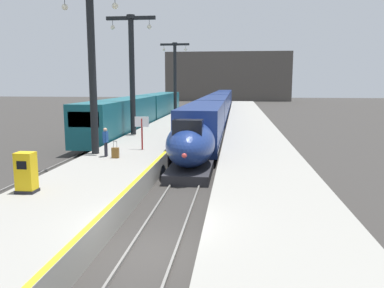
# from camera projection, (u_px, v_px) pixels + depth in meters

# --- Properties ---
(ground_plane) EXTENTS (260.00, 260.00, 0.00)m
(ground_plane) POSITION_uv_depth(u_px,v_px,m) (151.00, 254.00, 12.20)
(ground_plane) COLOR #33302D
(platform_left) EXTENTS (4.80, 110.00, 1.05)m
(platform_left) POSITION_uv_depth(u_px,v_px,m) (166.00, 134.00, 36.86)
(platform_left) COLOR gray
(platform_left) RESTS_ON ground
(platform_right) EXTENTS (4.80, 110.00, 1.05)m
(platform_right) POSITION_uv_depth(u_px,v_px,m) (252.00, 135.00, 35.96)
(platform_right) COLOR gray
(platform_right) RESTS_ON ground
(platform_left_safety_stripe) EXTENTS (0.20, 107.80, 0.01)m
(platform_left_safety_stripe) POSITION_uv_depth(u_px,v_px,m) (189.00, 128.00, 36.52)
(platform_left_safety_stripe) COLOR yellow
(platform_left_safety_stripe) RESTS_ON platform_left
(rail_main_left) EXTENTS (0.08, 110.00, 0.12)m
(rail_main_left) POSITION_uv_depth(u_px,v_px,m) (203.00, 135.00, 39.26)
(rail_main_left) COLOR slate
(rail_main_left) RESTS_ON ground
(rail_main_right) EXTENTS (0.08, 110.00, 0.12)m
(rail_main_right) POSITION_uv_depth(u_px,v_px,m) (217.00, 135.00, 39.10)
(rail_main_right) COLOR slate
(rail_main_right) RESTS_ON ground
(rail_secondary_left) EXTENTS (0.08, 110.00, 0.12)m
(rail_secondary_left) POSITION_uv_depth(u_px,v_px,m) (125.00, 134.00, 40.17)
(rail_secondary_left) COLOR slate
(rail_secondary_left) RESTS_ON ground
(rail_secondary_right) EXTENTS (0.08, 110.00, 0.12)m
(rail_secondary_right) POSITION_uv_depth(u_px,v_px,m) (139.00, 134.00, 40.00)
(rail_secondary_right) COLOR slate
(rail_secondary_right) RESTS_ON ground
(highspeed_train_main) EXTENTS (2.92, 74.52, 3.60)m
(highspeed_train_main) POSITION_uv_depth(u_px,v_px,m) (218.00, 106.00, 55.41)
(highspeed_train_main) COLOR navy
(highspeed_train_main) RESTS_ON ground
(regional_train_adjacent) EXTENTS (2.85, 36.60, 3.80)m
(regional_train_adjacent) POSITION_uv_depth(u_px,v_px,m) (144.00, 110.00, 45.22)
(regional_train_adjacent) COLOR #145660
(regional_train_adjacent) RESTS_ON ground
(station_column_mid) EXTENTS (4.00, 0.68, 9.54)m
(station_column_mid) POSITION_uv_depth(u_px,v_px,m) (92.00, 58.00, 22.78)
(station_column_mid) COLOR black
(station_column_mid) RESTS_ON platform_left
(station_column_far) EXTENTS (4.00, 0.68, 9.59)m
(station_column_far) POSITION_uv_depth(u_px,v_px,m) (132.00, 64.00, 31.49)
(station_column_far) COLOR black
(station_column_far) RESTS_ON platform_left
(station_column_distant) EXTENTS (4.00, 0.68, 9.65)m
(station_column_distant) POSITION_uv_depth(u_px,v_px,m) (175.00, 71.00, 53.53)
(station_column_distant) COLOR black
(station_column_distant) RESTS_ON platform_left
(passenger_near_edge) EXTENTS (0.23, 0.57, 1.69)m
(passenger_near_edge) POSITION_uv_depth(u_px,v_px,m) (106.00, 140.00, 22.54)
(passenger_near_edge) COLOR #23232D
(passenger_near_edge) RESTS_ON platform_left
(rolling_suitcase) EXTENTS (0.40, 0.22, 0.98)m
(rolling_suitcase) POSITION_uv_depth(u_px,v_px,m) (115.00, 153.00, 22.22)
(rolling_suitcase) COLOR brown
(rolling_suitcase) RESTS_ON platform_left
(ticket_machine_yellow) EXTENTS (0.76, 0.62, 1.60)m
(ticket_machine_yellow) POSITION_uv_depth(u_px,v_px,m) (26.00, 174.00, 15.19)
(ticket_machine_yellow) COLOR yellow
(ticket_machine_yellow) RESTS_ON platform_left
(departure_info_board) EXTENTS (0.90, 0.10, 2.12)m
(departure_info_board) POSITION_uv_depth(u_px,v_px,m) (142.00, 126.00, 24.89)
(departure_info_board) COLOR maroon
(departure_info_board) RESTS_ON platform_left
(terminus_back_wall) EXTENTS (36.00, 2.00, 14.00)m
(terminus_back_wall) POSITION_uv_depth(u_px,v_px,m) (228.00, 77.00, 111.21)
(terminus_back_wall) COLOR #4C4742
(terminus_back_wall) RESTS_ON ground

